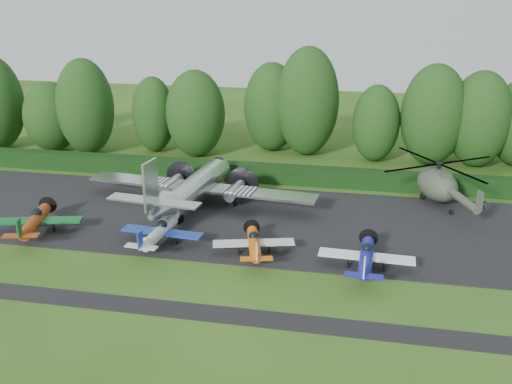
% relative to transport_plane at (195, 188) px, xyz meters
% --- Properties ---
extents(ground, '(160.00, 160.00, 0.00)m').
position_rel_transport_plane_xyz_m(ground, '(5.27, -11.95, -2.10)').
color(ground, '#294A14').
rests_on(ground, ground).
extents(apron, '(70.00, 18.00, 0.01)m').
position_rel_transport_plane_xyz_m(apron, '(5.27, -1.95, -2.09)').
color(apron, black).
rests_on(apron, ground).
extents(taxiway_verge, '(70.00, 2.00, 0.00)m').
position_rel_transport_plane_xyz_m(taxiway_verge, '(5.27, -17.95, -2.09)').
color(taxiway_verge, black).
rests_on(taxiway_verge, ground).
extents(hedgerow, '(90.00, 1.60, 2.00)m').
position_rel_transport_plane_xyz_m(hedgerow, '(5.27, 9.05, -2.10)').
color(hedgerow, black).
rests_on(hedgerow, ground).
extents(transport_plane, '(23.45, 17.98, 7.52)m').
position_rel_transport_plane_xyz_m(transport_plane, '(0.00, 0.00, 0.00)').
color(transport_plane, silver).
rests_on(transport_plane, ground).
extents(light_plane_red, '(7.63, 8.03, 2.93)m').
position_rel_transport_plane_xyz_m(light_plane_red, '(-11.82, -8.45, -0.87)').
color(light_plane_red, '#98320E').
rests_on(light_plane_red, ground).
extents(light_plane_white, '(7.02, 7.38, 2.70)m').
position_rel_transport_plane_xyz_m(light_plane_white, '(-0.49, -8.48, -0.97)').
color(light_plane_white, silver).
rests_on(light_plane_white, ground).
extents(light_plane_orange, '(6.56, 6.89, 2.52)m').
position_rel_transport_plane_xyz_m(light_plane_orange, '(7.61, -8.92, -1.05)').
color(light_plane_orange, '#CD570C').
rests_on(light_plane_orange, ground).
extents(light_plane_blue, '(7.25, 7.63, 2.79)m').
position_rel_transport_plane_xyz_m(light_plane_blue, '(16.42, -9.91, -0.94)').
color(light_plane_blue, navy).
rests_on(light_plane_blue, ground).
extents(helicopter, '(12.73, 14.90, 4.10)m').
position_rel_transport_plane_xyz_m(helicopter, '(23.06, 6.15, 0.11)').
color(helicopter, '#313C2E').
rests_on(helicopter, ground).
extents(tree_0, '(7.14, 7.14, 11.39)m').
position_rel_transport_plane_xyz_m(tree_0, '(3.81, 21.83, 3.59)').
color(tree_0, black).
rests_on(tree_0, ground).
extents(tree_3, '(7.63, 7.63, 12.02)m').
position_rel_transport_plane_xyz_m(tree_3, '(23.52, 19.48, 3.91)').
color(tree_3, black).
rests_on(tree_3, ground).
extents(tree_4, '(7.23, 7.23, 11.37)m').
position_rel_transport_plane_xyz_m(tree_4, '(28.72, 19.60, 3.58)').
color(tree_4, black).
rests_on(tree_4, ground).
extents(tree_6, '(7.79, 7.79, 13.57)m').
position_rel_transport_plane_xyz_m(tree_6, '(8.49, 20.71, 4.67)').
color(tree_6, black).
rests_on(tree_6, ground).
extents(tree_7, '(7.09, 7.09, 12.09)m').
position_rel_transport_plane_xyz_m(tree_7, '(-18.84, 15.75, 3.94)').
color(tree_7, black).
rests_on(tree_7, ground).
extents(tree_8, '(7.34, 7.34, 10.82)m').
position_rel_transport_plane_xyz_m(tree_8, '(-5.02, 17.41, 3.30)').
color(tree_8, black).
rests_on(tree_8, ground).
extents(tree_9, '(5.43, 5.43, 9.69)m').
position_rel_transport_plane_xyz_m(tree_9, '(-10.91, 18.41, 2.73)').
color(tree_9, black).
rests_on(tree_9, ground).
extents(tree_10, '(5.71, 5.71, 9.39)m').
position_rel_transport_plane_xyz_m(tree_10, '(16.96, 19.53, 2.58)').
color(tree_10, black).
rests_on(tree_10, ground).
extents(tree_11, '(6.93, 6.93, 8.98)m').
position_rel_transport_plane_xyz_m(tree_11, '(-23.92, 16.12, 2.39)').
color(tree_11, black).
rests_on(tree_11, ground).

